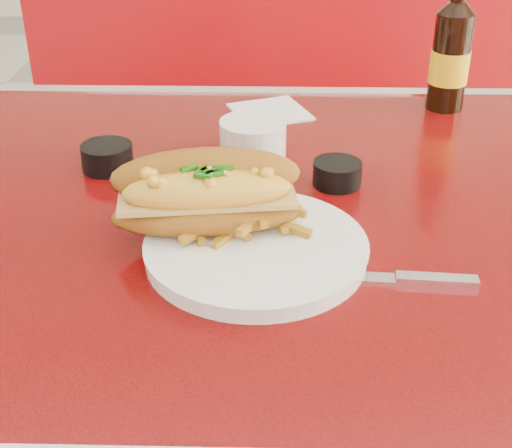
{
  "coord_description": "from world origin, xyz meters",
  "views": [
    {
      "loc": [
        0.0,
        -0.76,
        1.18
      ],
      "look_at": [
        -0.01,
        -0.12,
        0.81
      ],
      "focal_mm": 50.0,
      "sensor_mm": 36.0,
      "label": 1
    }
  ],
  "objects_px": {
    "mac_hoagie": "(207,193)",
    "fork": "(233,212)",
    "booth_bench_far": "(270,219)",
    "sauce_cup_right": "(337,172)",
    "gravy_ramekin": "(253,137)",
    "sauce_cup_left": "(107,156)",
    "knife": "(385,278)",
    "dinner_plate": "(256,249)",
    "diner_table": "(268,311)",
    "beer_bottle": "(451,53)"
  },
  "relations": [
    {
      "from": "booth_bench_far",
      "to": "sauce_cup_right",
      "type": "bearing_deg",
      "value": -83.55
    },
    {
      "from": "fork",
      "to": "booth_bench_far",
      "type": "bearing_deg",
      "value": -27.71
    },
    {
      "from": "sauce_cup_left",
      "to": "fork",
      "type": "bearing_deg",
      "value": -39.85
    },
    {
      "from": "mac_hoagie",
      "to": "sauce_cup_left",
      "type": "height_order",
      "value": "mac_hoagie"
    },
    {
      "from": "diner_table",
      "to": "knife",
      "type": "xyz_separation_m",
      "value": [
        0.12,
        -0.16,
        0.16
      ]
    },
    {
      "from": "dinner_plate",
      "to": "mac_hoagie",
      "type": "height_order",
      "value": "mac_hoagie"
    },
    {
      "from": "diner_table",
      "to": "fork",
      "type": "bearing_deg",
      "value": -128.2
    },
    {
      "from": "booth_bench_far",
      "to": "knife",
      "type": "distance_m",
      "value": 1.09
    },
    {
      "from": "booth_bench_far",
      "to": "fork",
      "type": "height_order",
      "value": "booth_bench_far"
    },
    {
      "from": "diner_table",
      "to": "mac_hoagie",
      "type": "height_order",
      "value": "mac_hoagie"
    },
    {
      "from": "booth_bench_far",
      "to": "gravy_ramekin",
      "type": "distance_m",
      "value": 0.84
    },
    {
      "from": "booth_bench_far",
      "to": "dinner_plate",
      "type": "xyz_separation_m",
      "value": [
        -0.01,
        -0.93,
        0.49
      ]
    },
    {
      "from": "sauce_cup_right",
      "to": "mac_hoagie",
      "type": "bearing_deg",
      "value": -138.39
    },
    {
      "from": "booth_bench_far",
      "to": "knife",
      "type": "xyz_separation_m",
      "value": [
        0.12,
        -0.97,
        0.49
      ]
    },
    {
      "from": "dinner_plate",
      "to": "sauce_cup_left",
      "type": "relative_size",
      "value": 3.52
    },
    {
      "from": "booth_bench_far",
      "to": "fork",
      "type": "xyz_separation_m",
      "value": [
        -0.04,
        -0.86,
        0.5
      ]
    },
    {
      "from": "fork",
      "to": "gravy_ramekin",
      "type": "relative_size",
      "value": 1.07
    },
    {
      "from": "dinner_plate",
      "to": "mac_hoagie",
      "type": "bearing_deg",
      "value": 144.98
    },
    {
      "from": "diner_table",
      "to": "knife",
      "type": "distance_m",
      "value": 0.26
    },
    {
      "from": "diner_table",
      "to": "booth_bench_far",
      "type": "distance_m",
      "value": 0.87
    },
    {
      "from": "mac_hoagie",
      "to": "fork",
      "type": "height_order",
      "value": "mac_hoagie"
    },
    {
      "from": "fork",
      "to": "knife",
      "type": "bearing_deg",
      "value": -149.15
    },
    {
      "from": "mac_hoagie",
      "to": "fork",
      "type": "relative_size",
      "value": 1.82
    },
    {
      "from": "knife",
      "to": "dinner_plate",
      "type": "bearing_deg",
      "value": 167.09
    },
    {
      "from": "diner_table",
      "to": "knife",
      "type": "relative_size",
      "value": 5.48
    },
    {
      "from": "gravy_ramekin",
      "to": "knife",
      "type": "bearing_deg",
      "value": -64.59
    },
    {
      "from": "diner_table",
      "to": "beer_bottle",
      "type": "relative_size",
      "value": 5.19
    },
    {
      "from": "sauce_cup_left",
      "to": "sauce_cup_right",
      "type": "xyz_separation_m",
      "value": [
        0.3,
        -0.04,
        -0.0
      ]
    },
    {
      "from": "beer_bottle",
      "to": "sauce_cup_left",
      "type": "bearing_deg",
      "value": -154.3
    },
    {
      "from": "knife",
      "to": "diner_table",
      "type": "bearing_deg",
      "value": 130.88
    },
    {
      "from": "dinner_plate",
      "to": "gravy_ramekin",
      "type": "bearing_deg",
      "value": 92.31
    },
    {
      "from": "gravy_ramekin",
      "to": "knife",
      "type": "distance_m",
      "value": 0.33
    },
    {
      "from": "gravy_ramekin",
      "to": "sauce_cup_left",
      "type": "bearing_deg",
      "value": -166.52
    },
    {
      "from": "sauce_cup_left",
      "to": "sauce_cup_right",
      "type": "bearing_deg",
      "value": -7.48
    },
    {
      "from": "dinner_plate",
      "to": "beer_bottle",
      "type": "relative_size",
      "value": 1.32
    },
    {
      "from": "booth_bench_far",
      "to": "sauce_cup_right",
      "type": "height_order",
      "value": "booth_bench_far"
    },
    {
      "from": "sauce_cup_left",
      "to": "beer_bottle",
      "type": "xyz_separation_m",
      "value": [
        0.49,
        0.24,
        0.07
      ]
    },
    {
      "from": "fork",
      "to": "sauce_cup_right",
      "type": "relative_size",
      "value": 1.51
    },
    {
      "from": "diner_table",
      "to": "fork",
      "type": "distance_m",
      "value": 0.19
    },
    {
      "from": "booth_bench_far",
      "to": "sauce_cup_left",
      "type": "relative_size",
      "value": 13.54
    },
    {
      "from": "sauce_cup_left",
      "to": "beer_bottle",
      "type": "relative_size",
      "value": 0.37
    },
    {
      "from": "mac_hoagie",
      "to": "knife",
      "type": "bearing_deg",
      "value": -30.27
    },
    {
      "from": "fork",
      "to": "beer_bottle",
      "type": "xyz_separation_m",
      "value": [
        0.32,
        0.38,
        0.07
      ]
    },
    {
      "from": "sauce_cup_left",
      "to": "knife",
      "type": "relative_size",
      "value": 0.4
    },
    {
      "from": "fork",
      "to": "sauce_cup_left",
      "type": "height_order",
      "value": "sauce_cup_left"
    },
    {
      "from": "mac_hoagie",
      "to": "knife",
      "type": "height_order",
      "value": "mac_hoagie"
    },
    {
      "from": "sauce_cup_right",
      "to": "knife",
      "type": "relative_size",
      "value": 0.36
    },
    {
      "from": "booth_bench_far",
      "to": "sauce_cup_left",
      "type": "xyz_separation_m",
      "value": [
        -0.21,
        -0.72,
        0.5
      ]
    },
    {
      "from": "fork",
      "to": "knife",
      "type": "relative_size",
      "value": 0.54
    },
    {
      "from": "mac_hoagie",
      "to": "gravy_ramekin",
      "type": "xyz_separation_m",
      "value": [
        0.04,
        0.22,
        -0.03
      ]
    }
  ]
}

